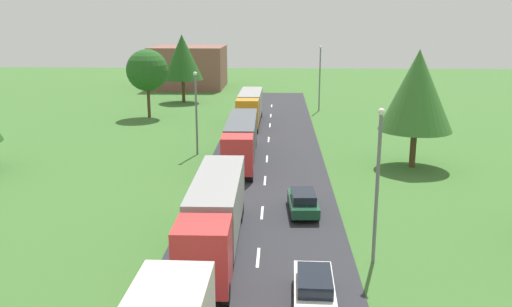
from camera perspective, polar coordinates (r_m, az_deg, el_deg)
The scene contains 12 objects.
truck_second at distance 29.05m, azimuth -4.35°, elevation -6.21°, with size 2.61×12.68×3.67m.
truck_third at distance 47.30m, azimuth -1.58°, elevation 1.71°, with size 2.74×13.94×3.45m.
truck_fourth at distance 63.77m, azimuth -0.63°, elevation 5.04°, with size 2.56×11.92×3.64m.
car_third at distance 24.31m, azimuth 6.14°, elevation -13.92°, with size 1.85×4.56×1.53m.
car_fourth at distance 34.83m, azimuth 4.97°, elevation -5.06°, with size 1.94×4.46×1.48m.
lamppost_second at distance 27.54m, azimuth 12.69°, elevation -2.59°, with size 0.36×0.36×8.02m.
lamppost_third at distance 49.29m, azimuth -6.32°, elevation 4.73°, with size 0.36×0.36×7.59m.
lamppost_fourth at distance 73.30m, azimuth 6.74°, elevation 8.21°, with size 0.36×0.36×8.65m.
tree_oak at distance 80.78m, azimuth -7.76°, elevation 10.01°, with size 5.91×5.91×9.89m.
tree_maple at distance 69.01m, azimuth -11.39°, elevation 8.58°, with size 5.15×5.15×8.49m.
tree_pine at distance 46.33m, azimuth 16.61°, elevation 6.37°, with size 6.04×6.04×9.80m.
distant_building at distance 98.64m, azimuth -7.07°, elevation 9.02°, with size 12.56×12.37×7.27m, color brown.
Camera 1 is at (0.99, 4.55, 12.25)m, focal length 37.99 mm.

